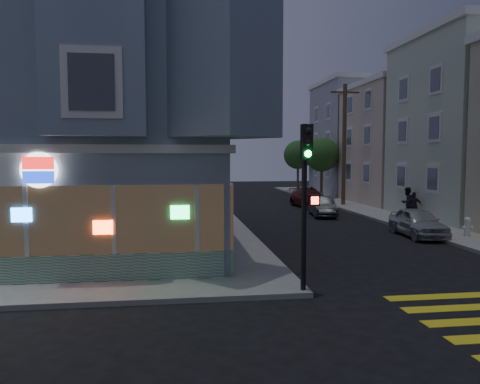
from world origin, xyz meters
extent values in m
plane|color=black|center=(0.00, 0.00, 0.00)|extent=(120.00, 120.00, 0.00)
cube|color=slate|center=(-6.00, 11.00, 5.65)|extent=(14.00, 14.00, 11.00)
cube|color=silver|center=(-6.00, 11.00, 4.00)|extent=(14.30, 14.30, 0.25)
cylinder|color=white|center=(-4.40, 3.87, 3.40)|extent=(1.00, 0.12, 1.00)
cube|color=beige|center=(19.50, 25.00, 4.65)|extent=(12.00, 8.60, 9.00)
cube|color=#928D9C|center=(19.50, 34.00, 5.40)|extent=(12.00, 8.60, 10.50)
cylinder|color=#4C3826|center=(12.00, 24.00, 4.65)|extent=(0.30, 0.30, 9.00)
cube|color=#4C3826|center=(12.00, 24.00, 8.55)|extent=(2.20, 0.12, 0.12)
cylinder|color=#4C3826|center=(12.20, 30.00, 1.75)|extent=(0.24, 0.24, 3.20)
sphere|color=#1C4E1E|center=(12.20, 30.00, 3.95)|extent=(3.00, 3.00, 3.00)
cylinder|color=#4C3826|center=(12.20, 38.00, 1.75)|extent=(0.24, 0.24, 3.20)
sphere|color=#1C4E1E|center=(12.20, 38.00, 3.95)|extent=(3.00, 3.00, 3.00)
imported|color=black|center=(13.00, 16.10, 1.06)|extent=(1.08, 0.97, 1.81)
imported|color=#25232C|center=(13.00, 15.29, 0.94)|extent=(1.01, 0.71, 1.59)
imported|color=#B8BAC0|center=(10.70, 10.63, 0.68)|extent=(1.89, 4.09, 1.36)
imported|color=#383C3D|center=(8.60, 18.60, 0.63)|extent=(1.84, 3.95, 1.25)
imported|color=#5D1715|center=(9.25, 23.80, 0.67)|extent=(2.25, 4.74, 1.33)
imported|color=#B0B4BC|center=(10.70, 29.00, 0.61)|extent=(2.49, 4.61, 1.23)
cylinder|color=black|center=(2.80, 2.30, 2.40)|extent=(0.14, 0.14, 4.49)
cube|color=black|center=(2.80, 2.10, 4.15)|extent=(0.29, 0.26, 0.94)
sphere|color=black|center=(2.80, 1.96, 4.45)|extent=(0.18, 0.18, 0.18)
sphere|color=black|center=(2.80, 1.96, 4.15)|extent=(0.18, 0.18, 0.18)
sphere|color=#19F23F|center=(2.80, 1.96, 3.85)|extent=(0.18, 0.18, 0.18)
cube|color=black|center=(3.02, 2.14, 2.62)|extent=(0.29, 0.19, 0.29)
cube|color=#FF2614|center=(3.02, 2.04, 2.62)|extent=(0.20, 0.02, 0.20)
cylinder|color=white|center=(12.55, 9.62, 0.49)|extent=(0.27, 0.27, 0.68)
sphere|color=white|center=(12.55, 9.62, 0.88)|extent=(0.29, 0.29, 0.29)
cylinder|color=white|center=(12.55, 9.62, 0.55)|extent=(0.51, 0.14, 0.14)
camera|label=1|loc=(-0.64, -9.85, 3.78)|focal=35.00mm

